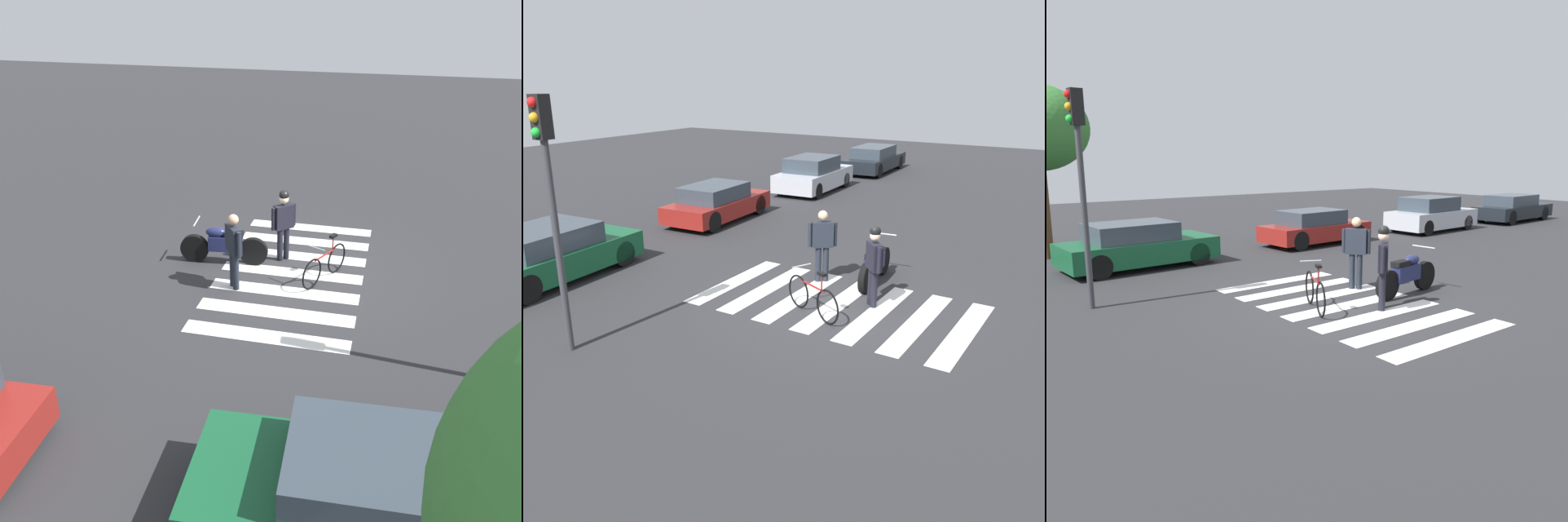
% 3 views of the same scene
% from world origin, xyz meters
% --- Properties ---
extents(ground_plane, '(60.00, 60.00, 0.00)m').
position_xyz_m(ground_plane, '(0.00, 0.00, 0.00)').
color(ground_plane, '#2B2B2D').
extents(police_motorcycle, '(2.10, 0.62, 1.06)m').
position_xyz_m(police_motorcycle, '(1.66, -0.14, 0.47)').
color(police_motorcycle, black).
rests_on(police_motorcycle, ground_plane).
extents(leaning_bicycle, '(0.77, 1.58, 1.02)m').
position_xyz_m(leaning_bicycle, '(-0.78, 0.17, 0.39)').
color(leaning_bicycle, black).
rests_on(leaning_bicycle, ground_plane).
extents(officer_on_foot, '(0.46, 0.56, 1.73)m').
position_xyz_m(officer_on_foot, '(1.10, 0.97, 0.99)').
color(officer_on_foot, '#1E232D').
rests_on(officer_on_foot, ground_plane).
extents(officer_by_motorcycle, '(0.50, 0.49, 1.76)m').
position_xyz_m(officer_by_motorcycle, '(0.34, -0.65, 1.02)').
color(officer_by_motorcycle, black).
rests_on(officer_by_motorcycle, ground_plane).
extents(crosswalk_stripes, '(3.26, 5.85, 0.01)m').
position_xyz_m(crosswalk_stripes, '(0.00, 0.00, 0.00)').
color(crosswalk_stripes, silver).
rests_on(crosswalk_stripes, ground_plane).
extents(car_green_compact, '(4.34, 2.10, 1.30)m').
position_xyz_m(car_green_compact, '(-2.16, 6.58, 0.63)').
color(car_green_compact, black).
rests_on(car_green_compact, ground_plane).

